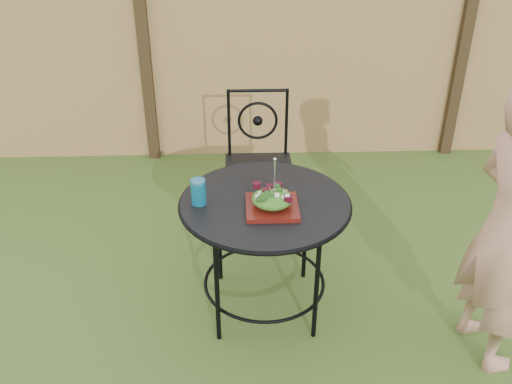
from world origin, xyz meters
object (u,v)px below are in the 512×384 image
patio_table (265,223)px  patio_chair (259,159)px  salad_plate (272,207)px  diner (510,231)px

patio_table → patio_chair: patio_chair is taller
patio_chair → salad_plate: bearing=-88.3°
patio_chair → diner: bearing=-48.4°
patio_chair → diner: 1.75m
diner → patio_chair: bearing=30.2°
patio_table → diner: bearing=-17.8°
diner → salad_plate: 1.16m
patio_chair → salad_plate: patio_chair is taller
salad_plate → patio_table: bearing=111.1°
patio_table → salad_plate: salad_plate is taller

